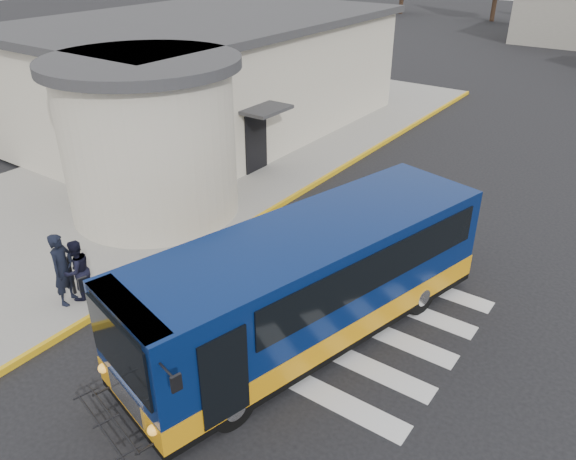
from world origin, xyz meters
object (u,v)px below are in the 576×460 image
Objects in this scene: transit_bus at (309,286)px; pedestrian_b at (77,270)px; bollard at (71,275)px; pedestrian_a at (63,269)px.

transit_bus is 5.67m from pedestrian_b.
transit_bus is at bearing 111.14° from pedestrian_b.
pedestrian_b is 0.40m from bollard.
transit_bus is at bearing -84.24° from pedestrian_a.
pedestrian_a is 0.33m from pedestrian_b.
pedestrian_a is 0.52m from bollard.
transit_bus is 5.88m from pedestrian_a.
bollard is (-5.51, -2.23, -0.61)m from transit_bus.
pedestrian_b is 1.49× the size of bollard.
pedestrian_a is (-5.32, -2.51, -0.21)m from transit_bus.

